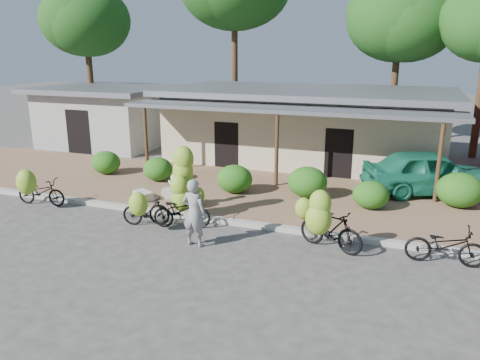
% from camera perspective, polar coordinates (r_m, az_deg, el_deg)
% --- Properties ---
extents(ground, '(100.00, 100.00, 0.00)m').
position_cam_1_polar(ground, '(12.45, -3.58, -8.61)').
color(ground, '#423F3D').
rests_on(ground, ground).
extents(sidewalk, '(60.00, 6.00, 0.12)m').
position_cam_1_polar(sidewalk, '(16.81, 3.35, -1.82)').
color(sidewalk, '#8D644C').
rests_on(sidewalk, ground).
extents(curb, '(60.00, 0.25, 0.15)m').
position_cam_1_polar(curb, '(14.13, -0.28, -5.21)').
color(curb, '#A8A399').
rests_on(curb, ground).
extents(shop_main, '(13.00, 8.50, 3.35)m').
position_cam_1_polar(shop_main, '(22.04, 8.04, 6.71)').
color(shop_main, '#BBA78E').
rests_on(shop_main, ground).
extents(shop_grey, '(7.00, 6.00, 3.15)m').
position_cam_1_polar(shop_grey, '(26.70, -15.83, 7.62)').
color(shop_grey, '#A2A19D').
rests_on(shop_grey, ground).
extents(tree_back_left, '(5.21, 5.09, 8.71)m').
position_cam_1_polar(tree_back_left, '(29.83, -18.50, 18.15)').
color(tree_back_left, '#4C321E').
rests_on(tree_back_left, ground).
extents(tree_center_right, '(5.57, 5.48, 8.77)m').
position_cam_1_polar(tree_center_right, '(27.02, 18.53, 18.28)').
color(tree_center_right, '#4C321E').
rests_on(tree_center_right, ground).
extents(hedge_0, '(1.21, 1.09, 0.94)m').
position_cam_1_polar(hedge_0, '(20.07, -16.03, 2.07)').
color(hedge_0, '#235714').
rests_on(hedge_0, sidewalk).
extents(hedge_1, '(1.18, 1.06, 0.92)m').
position_cam_1_polar(hedge_1, '(18.55, -9.97, 1.31)').
color(hedge_1, '#235714').
rests_on(hedge_1, sidewalk).
extents(hedge_2, '(1.29, 1.16, 1.01)m').
position_cam_1_polar(hedge_2, '(16.73, -0.67, 0.14)').
color(hedge_2, '#235714').
rests_on(hedge_2, sidewalk).
extents(hedge_3, '(1.37, 1.24, 1.07)m').
position_cam_1_polar(hedge_3, '(16.40, 8.24, -0.24)').
color(hedge_3, '#235714').
rests_on(hedge_3, sidewalk).
extents(hedge_4, '(1.16, 1.04, 0.91)m').
position_cam_1_polar(hedge_4, '(15.67, 15.65, -1.76)').
color(hedge_4, '#235714').
rests_on(hedge_4, sidewalk).
extents(hedge_5, '(1.46, 1.32, 1.14)m').
position_cam_1_polar(hedge_5, '(16.79, 25.19, -1.11)').
color(hedge_5, '#235714').
rests_on(hedge_5, sidewalk).
extents(bike_far_left, '(1.83, 1.33, 1.40)m').
position_cam_1_polar(bike_far_left, '(17.00, -23.43, -1.07)').
color(bike_far_left, black).
rests_on(bike_far_left, ground).
extents(bike_left, '(1.65, 1.23, 1.26)m').
position_cam_1_polar(bike_left, '(14.01, -11.41, -3.56)').
color(bike_left, black).
rests_on(bike_left, ground).
extents(bike_center, '(1.99, 1.30, 2.34)m').
position_cam_1_polar(bike_center, '(14.10, -7.17, -1.83)').
color(bike_center, black).
rests_on(bike_center, ground).
extents(bike_right, '(1.93, 1.46, 1.78)m').
position_cam_1_polar(bike_right, '(12.31, 10.59, -5.36)').
color(bike_right, black).
rests_on(bike_right, ground).
extents(bike_far_right, '(1.90, 0.75, 0.98)m').
position_cam_1_polar(bike_far_right, '(12.58, 23.75, -7.31)').
color(bike_far_right, black).
rests_on(bike_far_right, ground).
extents(loose_banana_a, '(0.49, 0.41, 0.61)m').
position_cam_1_polar(loose_banana_a, '(15.22, -6.07, -2.34)').
color(loose_banana_a, '#9CBB2E').
rests_on(loose_banana_a, sidewalk).
extents(loose_banana_b, '(0.47, 0.40, 0.59)m').
position_cam_1_polar(loose_banana_b, '(15.62, -5.16, -1.89)').
color(loose_banana_b, '#9CBB2E').
rests_on(loose_banana_b, sidewalk).
extents(loose_banana_c, '(0.54, 0.46, 0.67)m').
position_cam_1_polar(loose_banana_c, '(14.33, 7.79, -3.43)').
color(loose_banana_c, '#9CBB2E').
rests_on(loose_banana_c, sidewalk).
extents(sack_near, '(0.93, 0.62, 0.30)m').
position_cam_1_polar(sack_near, '(16.41, -7.99, -1.62)').
color(sack_near, beige).
rests_on(sack_near, sidewalk).
extents(sack_far, '(0.84, 0.67, 0.28)m').
position_cam_1_polar(sack_far, '(16.43, -11.69, -1.83)').
color(sack_far, beige).
rests_on(sack_far, sidewalk).
extents(vendor, '(0.70, 0.48, 1.86)m').
position_cam_1_polar(vendor, '(12.47, -5.64, -4.01)').
color(vendor, gray).
rests_on(vendor, ground).
extents(bystander, '(0.77, 0.62, 1.51)m').
position_cam_1_polar(bystander, '(15.30, -7.53, -0.53)').
color(bystander, silver).
rests_on(bystander, sidewalk).
extents(teal_van, '(4.98, 3.49, 1.57)m').
position_cam_1_polar(teal_van, '(17.85, 22.11, 0.90)').
color(teal_van, '#197254').
rests_on(teal_van, sidewalk).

